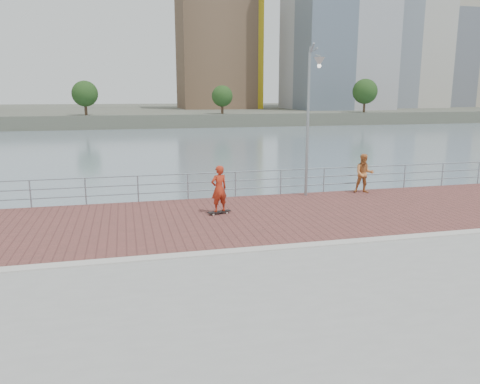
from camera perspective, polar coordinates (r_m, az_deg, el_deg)
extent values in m
plane|color=slate|center=(14.24, 1.99, -14.77)|extent=(400.00, 400.00, 0.00)
cube|color=brown|center=(16.80, -1.31, -3.21)|extent=(40.00, 6.80, 0.02)
cube|color=#B7B5AD|center=(13.45, 2.06, -7.02)|extent=(40.00, 0.40, 0.06)
cube|color=#4C5142|center=(134.87, -12.54, 9.50)|extent=(320.00, 95.00, 2.50)
cylinder|color=#8C9EA8|center=(19.95, -24.19, -0.24)|extent=(0.06, 0.06, 1.10)
cylinder|color=#8C9EA8|center=(19.68, -18.31, 0.05)|extent=(0.06, 0.06, 1.10)
cylinder|color=#8C9EA8|center=(19.61, -12.33, 0.35)|extent=(0.06, 0.06, 1.10)
cylinder|color=#8C9EA8|center=(19.77, -6.38, 0.64)|extent=(0.06, 0.06, 1.10)
cylinder|color=#8C9EA8|center=(20.13, -0.57, 0.92)|extent=(0.06, 0.06, 1.10)
cylinder|color=#8C9EA8|center=(20.69, 4.97, 1.18)|extent=(0.06, 0.06, 1.10)
cylinder|color=#8C9EA8|center=(21.43, 10.17, 1.41)|extent=(0.06, 0.06, 1.10)
cylinder|color=#8C9EA8|center=(22.34, 15.00, 1.62)|extent=(0.06, 0.06, 1.10)
cylinder|color=#8C9EA8|center=(23.39, 19.41, 1.79)|extent=(0.06, 0.06, 1.10)
cylinder|color=#8C9EA8|center=(24.57, 23.43, 1.94)|extent=(0.06, 0.06, 1.10)
cylinder|color=#8C9EA8|center=(25.86, 27.06, 2.07)|extent=(0.06, 0.06, 1.10)
cylinder|color=#8C9EA8|center=(19.82, -3.47, 2.34)|extent=(39.00, 0.05, 0.05)
cylinder|color=#8C9EA8|center=(19.89, -3.45, 1.28)|extent=(39.00, 0.05, 0.05)
cylinder|color=#8C9EA8|center=(19.96, -3.44, 0.26)|extent=(39.00, 0.05, 0.05)
cylinder|color=gray|center=(20.25, 8.25, 7.95)|extent=(0.12, 0.12, 6.06)
cylinder|color=gray|center=(19.81, 9.09, 16.62)|extent=(0.07, 1.01, 0.07)
cone|color=#B2B2AD|center=(19.33, 9.67, 16.11)|extent=(0.44, 0.44, 0.35)
cube|color=black|center=(17.33, -2.54, -2.42)|extent=(0.90, 0.45, 0.03)
cylinder|color=beige|center=(17.16, -3.25, -2.75)|extent=(0.08, 0.06, 0.07)
cylinder|color=beige|center=(17.40, -1.61, -2.52)|extent=(0.08, 0.06, 0.07)
cylinder|color=beige|center=(17.29, -3.48, -2.63)|extent=(0.08, 0.06, 0.07)
cylinder|color=beige|center=(17.53, -1.85, -2.41)|extent=(0.08, 0.06, 0.07)
imported|color=#AD2C17|center=(17.14, -2.57, 0.39)|extent=(0.72, 0.57, 1.73)
imported|color=#C07238|center=(21.57, 14.89, 2.19)|extent=(1.01, 0.90, 1.75)
cube|color=gold|center=(122.79, 2.36, 21.85)|extent=(2.00, 2.00, 50.00)
cube|color=brown|center=(124.93, -3.10, 16.87)|extent=(18.00, 18.00, 29.25)
cube|color=#ADA38E|center=(162.57, 25.10, 19.10)|extent=(24.00, 22.00, 54.22)
cylinder|color=#473323|center=(89.49, -18.31, 10.01)|extent=(0.50, 0.50, 3.56)
sphere|color=#193814|center=(89.46, -18.39, 11.31)|extent=(4.57, 4.57, 4.57)
cylinder|color=#473323|center=(91.16, -2.18, 10.49)|extent=(0.50, 0.50, 3.13)
sphere|color=#193814|center=(91.13, -2.19, 11.61)|extent=(4.03, 4.03, 4.03)
cylinder|color=#473323|center=(101.58, 14.92, 10.49)|extent=(0.50, 0.50, 3.97)
sphere|color=#193814|center=(101.56, 14.99, 11.77)|extent=(5.10, 5.10, 5.10)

